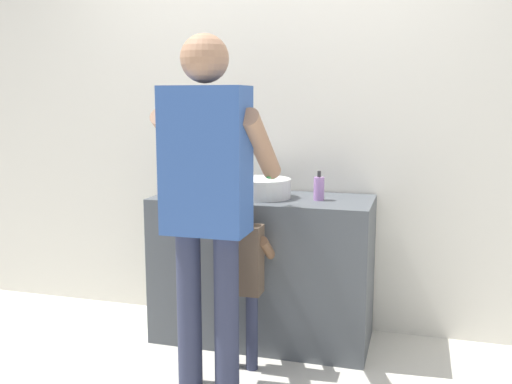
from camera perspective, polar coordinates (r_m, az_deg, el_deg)
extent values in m
plane|color=silver|center=(3.27, -0.76, -16.35)|extent=(14.00, 14.00, 0.00)
cube|color=silver|center=(3.55, 2.12, 8.21)|extent=(4.40, 0.08, 2.70)
cube|color=#4C5156|center=(3.39, 0.71, -7.67)|extent=(1.25, 0.54, 0.86)
cylinder|color=silver|center=(3.26, 0.63, 0.40)|extent=(0.33, 0.33, 0.11)
cylinder|color=beige|center=(3.26, 0.63, 0.49)|extent=(0.27, 0.27, 0.09)
cylinder|color=#B7BABF|center=(3.46, 1.58, 1.50)|extent=(0.03, 0.03, 0.18)
cylinder|color=#B7BABF|center=(3.39, 1.33, 2.70)|extent=(0.02, 0.12, 0.02)
cylinder|color=#B7BABF|center=(3.49, 0.46, 0.48)|extent=(0.04, 0.04, 0.05)
cylinder|color=#B7BABF|center=(3.45, 2.70, 0.38)|extent=(0.04, 0.04, 0.05)
cylinder|color=silver|center=(3.40, -6.00, 0.59)|extent=(0.07, 0.07, 0.09)
cylinder|color=green|center=(3.39, -6.28, 1.46)|extent=(0.02, 0.04, 0.17)
cube|color=white|center=(3.38, -6.31, 3.06)|extent=(0.01, 0.02, 0.02)
cylinder|color=green|center=(3.38, -6.09, 1.43)|extent=(0.03, 0.01, 0.17)
cube|color=white|center=(3.36, -6.12, 3.03)|extent=(0.01, 0.02, 0.02)
cylinder|color=#B27FC6|center=(3.19, 6.33, 0.33)|extent=(0.06, 0.06, 0.13)
cylinder|color=#2D2D2D|center=(3.18, 6.36, 1.80)|extent=(0.02, 0.02, 0.04)
cylinder|color=#2D334C|center=(3.11, -2.32, -13.60)|extent=(0.06, 0.06, 0.42)
cylinder|color=#2D334C|center=(3.08, -0.42, -13.82)|extent=(0.06, 0.06, 0.42)
cube|color=brown|center=(2.96, -1.40, -6.76)|extent=(0.21, 0.12, 0.36)
sphere|color=brown|center=(2.90, -1.42, -2.01)|extent=(0.12, 0.12, 0.12)
cylinder|color=brown|center=(3.07, -2.91, -5.55)|extent=(0.05, 0.25, 0.20)
cylinder|color=brown|center=(3.01, 1.23, -5.86)|extent=(0.05, 0.25, 0.20)
cylinder|color=#2D334C|center=(2.86, -6.71, -11.67)|extent=(0.12, 0.12, 0.79)
cylinder|color=#2D334C|center=(2.80, -2.89, -12.14)|extent=(0.12, 0.12, 0.79)
cube|color=#33569E|center=(2.65, -5.04, 3.14)|extent=(0.40, 0.22, 0.69)
sphere|color=#A87A5B|center=(2.64, -5.19, 13.21)|extent=(0.22, 0.22, 0.22)
cylinder|color=#A87A5B|center=(2.90, -7.79, 4.80)|extent=(0.10, 0.48, 0.37)
cylinder|color=#A87A5B|center=(2.75, 0.53, 4.65)|extent=(0.10, 0.48, 0.37)
cylinder|color=green|center=(2.94, 1.47, 1.42)|extent=(0.01, 0.14, 0.03)
cube|color=white|center=(3.01, 1.83, 1.83)|extent=(0.01, 0.02, 0.02)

